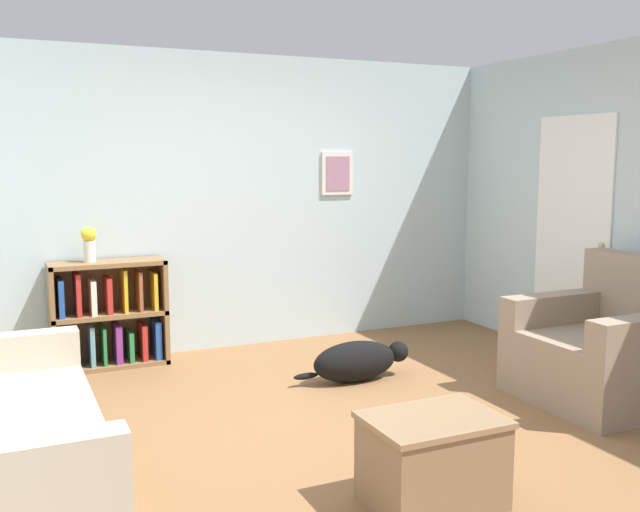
# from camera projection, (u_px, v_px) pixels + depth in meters

# --- Properties ---
(ground_plane) EXTENTS (14.00, 14.00, 0.00)m
(ground_plane) POSITION_uv_depth(u_px,v_px,m) (346.00, 427.00, 4.52)
(ground_plane) COLOR brown
(wall_back) EXTENTS (5.60, 0.13, 2.60)m
(wall_back) POSITION_uv_depth(u_px,v_px,m) (234.00, 202.00, 6.37)
(wall_back) COLOR silver
(wall_back) RESTS_ON ground_plane
(bookshelf) EXTENTS (0.91, 0.33, 0.87)m
(bookshelf) POSITION_uv_depth(u_px,v_px,m) (109.00, 317.00, 5.82)
(bookshelf) COLOR olive
(bookshelf) RESTS_ON ground_plane
(recliner_chair) EXTENTS (0.98, 1.01, 1.01)m
(recliner_chair) POSITION_uv_depth(u_px,v_px,m) (607.00, 350.00, 5.00)
(recliner_chair) COLOR gray
(recliner_chair) RESTS_ON ground_plane
(coffee_table) EXTENTS (0.65, 0.48, 0.45)m
(coffee_table) POSITION_uv_depth(u_px,v_px,m) (432.00, 458.00, 3.49)
(coffee_table) COLOR #846647
(coffee_table) RESTS_ON ground_plane
(dog) EXTENTS (0.95, 0.28, 0.31)m
(dog) POSITION_uv_depth(u_px,v_px,m) (357.00, 361.00, 5.45)
(dog) COLOR black
(dog) RESTS_ON ground_plane
(vase) EXTENTS (0.12, 0.12, 0.29)m
(vase) POSITION_uv_depth(u_px,v_px,m) (89.00, 242.00, 5.66)
(vase) COLOR silver
(vase) RESTS_ON bookshelf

